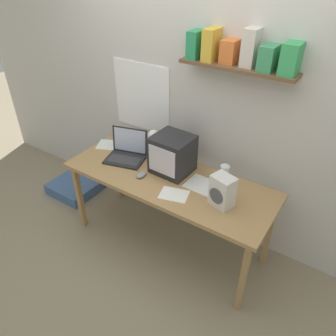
{
  "coord_description": "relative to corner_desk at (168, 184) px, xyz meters",
  "views": [
    {
      "loc": [
        1.22,
        -1.84,
        2.34
      ],
      "look_at": [
        0.0,
        0.0,
        0.85
      ],
      "focal_mm": 35.0,
      "sensor_mm": 36.0,
      "label": 1
    }
  ],
  "objects": [
    {
      "name": "floor_cushion",
      "position": [
        -1.33,
        0.09,
        -0.63
      ],
      "size": [
        0.5,
        0.5,
        0.12
      ],
      "color": "#476797",
      "rests_on": "ground_plane"
    },
    {
      "name": "space_heater",
      "position": [
        0.51,
        -0.06,
        0.19
      ],
      "size": [
        0.19,
        0.17,
        0.25
      ],
      "rotation": [
        0.0,
        0.0,
        -0.29
      ],
      "color": "silver",
      "rests_on": "corner_desk"
    },
    {
      "name": "open_notebook",
      "position": [
        -0.75,
        0.15,
        0.07
      ],
      "size": [
        0.33,
        0.28,
        0.0
      ],
      "rotation": [
        0.0,
        0.0,
        0.43
      ],
      "color": "white",
      "rests_on": "corner_desk"
    },
    {
      "name": "desk_lamp",
      "position": [
        -0.26,
        0.18,
        0.27
      ],
      "size": [
        0.11,
        0.16,
        0.29
      ],
      "rotation": [
        0.0,
        0.0,
        0.11
      ],
      "color": "white",
      "rests_on": "corner_desk"
    },
    {
      "name": "loose_paper_near_laptop",
      "position": [
        0.29,
        0.07,
        0.07
      ],
      "size": [
        0.26,
        0.23,
        0.0
      ],
      "rotation": [
        0.0,
        0.0,
        -0.05
      ],
      "color": "silver",
      "rests_on": "corner_desk"
    },
    {
      "name": "laptop",
      "position": [
        -0.49,
        0.07,
        0.13
      ],
      "size": [
        0.39,
        0.35,
        0.26
      ],
      "rotation": [
        0.0,
        0.0,
        0.27
      ],
      "color": "#232326",
      "rests_on": "corner_desk"
    },
    {
      "name": "computer_mouse",
      "position": [
        -0.2,
        -0.1,
        0.08
      ],
      "size": [
        0.07,
        0.11,
        0.03
      ],
      "rotation": [
        0.0,
        0.0,
        -0.08
      ],
      "color": "gray",
      "rests_on": "corner_desk"
    },
    {
      "name": "printed_handout",
      "position": [
        0.16,
        -0.16,
        0.07
      ],
      "size": [
        0.25,
        0.21,
        0.0
      ],
      "rotation": [
        0.0,
        0.0,
        0.27
      ],
      "color": "white",
      "rests_on": "corner_desk"
    },
    {
      "name": "crt_monitor",
      "position": [
        -0.03,
        0.11,
        0.23
      ],
      "size": [
        0.32,
        0.31,
        0.32
      ],
      "rotation": [
        0.0,
        0.0,
        -0.04
      ],
      "color": "#232326",
      "rests_on": "corner_desk"
    },
    {
      "name": "corner_desk",
      "position": [
        0.0,
        0.0,
        0.0
      ],
      "size": [
        1.79,
        0.67,
        0.75
      ],
      "color": "#AC824F",
      "rests_on": "ground_plane"
    },
    {
      "name": "ground_plane",
      "position": [
        0.0,
        0.0,
        -0.69
      ],
      "size": [
        12.0,
        12.0,
        0.0
      ],
      "primitive_type": "plane",
      "color": "gray"
    },
    {
      "name": "juice_glass",
      "position": [
        0.4,
        0.23,
        0.13
      ],
      "size": [
        0.08,
        0.08,
        0.14
      ],
      "color": "white",
      "rests_on": "corner_desk"
    },
    {
      "name": "back_wall",
      "position": [
        0.01,
        0.48,
        0.62
      ],
      "size": [
        5.6,
        0.24,
        2.6
      ],
      "color": "beige",
      "rests_on": "ground_plane"
    }
  ]
}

